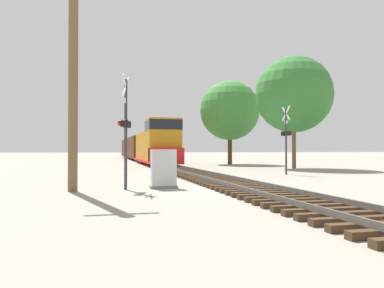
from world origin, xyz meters
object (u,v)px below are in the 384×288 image
Objects in this scene: crossing_signal_near at (125,126)px; utility_pole at (73,60)px; crossing_signal_far at (286,136)px; tree_far_right at (294,94)px; tree_mid_background at (230,111)px; relay_cabinet at (164,169)px; freight_train at (140,148)px.

crossing_signal_near is 0.46× the size of utility_pole.
tree_far_right reaches higher than crossing_signal_far.
crossing_signal_near reaches higher than crossing_signal_far.
utility_pole is 27.65m from tree_mid_background.
utility_pole reaches higher than tree_mid_background.
relay_cabinet is (1.56, 0.15, -1.74)m from crossing_signal_near.
crossing_signal_near is at bearing -118.30° from tree_mid_background.
freight_train is at bearing 115.88° from tree_mid_background.
crossing_signal_far is 0.48× the size of tree_mid_background.
relay_cabinet is 5.47m from utility_pole.
relay_cabinet is (-8.87, -6.39, -1.68)m from crossing_signal_far.
utility_pole is 1.08× the size of tree_mid_background.
utility_pole is (-12.38, -6.75, 2.49)m from crossing_signal_far.
tree_far_right is 1.04× the size of tree_mid_background.
crossing_signal_far reaches higher than relay_cabinet.
freight_train is 5.00× the size of utility_pole.
crossing_signal_near is 0.48× the size of tree_far_right.
tree_far_right is at bearing 39.31° from utility_pole.
tree_far_right is at bearing 151.06° from crossing_signal_near.
tree_far_right reaches higher than freight_train.
crossing_signal_near is 20.35m from tree_far_right.
tree_far_right reaches higher than tree_mid_background.
tree_mid_background is (7.99, -16.46, 3.94)m from freight_train.
utility_pole is at bearing -140.69° from tree_far_right.
utility_pole is at bearing -65.61° from crossing_signal_near.
crossing_signal_far is 11.06m from relay_cabinet.
relay_cabinet is at bearing -134.71° from tree_far_right.
tree_mid_background is (2.13, 16.77, 3.35)m from crossing_signal_far.
tree_far_right is at bearing -77.27° from tree_mid_background.
freight_train is 10.78× the size of crossing_signal_near.
relay_cabinet is 0.17× the size of tree_far_right.
utility_pole reaches higher than crossing_signal_far.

